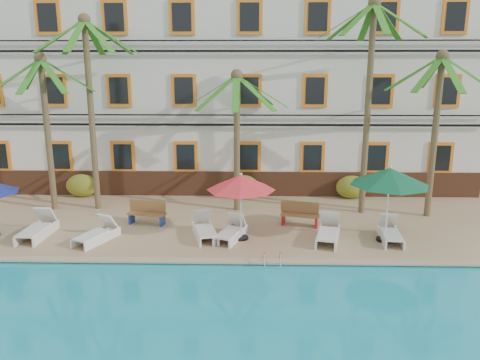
{
  "coord_description": "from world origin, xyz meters",
  "views": [
    {
      "loc": [
        1.59,
        -14.8,
        6.37
      ],
      "look_at": [
        1.17,
        3.0,
        2.0
      ],
      "focal_mm": 35.0,
      "sensor_mm": 36.0,
      "label": 1
    }
  ],
  "objects_px": {
    "pool_ladder": "(272,264)",
    "palm_b": "(89,88)",
    "palm_a": "(45,109)",
    "lounger_f": "(390,233)",
    "bench_right": "(300,214)",
    "lounger_d": "(231,231)",
    "palm_d": "(370,80)",
    "umbrella_green": "(390,177)",
    "palm_e": "(437,110)",
    "lounger_c": "(205,229)",
    "palm_c": "(237,119)",
    "lounger_b": "(97,233)",
    "lounger_a": "(38,228)",
    "umbrella_red": "(241,183)",
    "bench_left": "(147,212)",
    "lounger_e": "(328,232)"
  },
  "relations": [
    {
      "from": "umbrella_red",
      "to": "bench_left",
      "type": "xyz_separation_m",
      "value": [
        -3.74,
        1.59,
        -1.63
      ]
    },
    {
      "from": "palm_b",
      "to": "palm_e",
      "type": "bearing_deg",
      "value": -2.9
    },
    {
      "from": "palm_a",
      "to": "umbrella_green",
      "type": "height_order",
      "value": "palm_a"
    },
    {
      "from": "umbrella_green",
      "to": "lounger_d",
      "type": "xyz_separation_m",
      "value": [
        -5.52,
        0.07,
        -2.08
      ]
    },
    {
      "from": "bench_left",
      "to": "palm_d",
      "type": "bearing_deg",
      "value": 10.85
    },
    {
      "from": "palm_a",
      "to": "umbrella_red",
      "type": "relative_size",
      "value": 2.7
    },
    {
      "from": "lounger_e",
      "to": "lounger_c",
      "type": "bearing_deg",
      "value": 176.76
    },
    {
      "from": "palm_d",
      "to": "pool_ladder",
      "type": "xyz_separation_m",
      "value": [
        -4.05,
        -5.46,
        -5.55
      ]
    },
    {
      "from": "palm_a",
      "to": "lounger_b",
      "type": "distance_m",
      "value": 6.38
    },
    {
      "from": "palm_c",
      "to": "bench_right",
      "type": "relative_size",
      "value": 3.81
    },
    {
      "from": "lounger_a",
      "to": "bench_left",
      "type": "relative_size",
      "value": 1.34
    },
    {
      "from": "lounger_d",
      "to": "umbrella_red",
      "type": "bearing_deg",
      "value": 0.62
    },
    {
      "from": "palm_b",
      "to": "lounger_b",
      "type": "xyz_separation_m",
      "value": [
        1.23,
        -3.93,
        -4.94
      ]
    },
    {
      "from": "palm_a",
      "to": "palm_c",
      "type": "bearing_deg",
      "value": 0.21
    },
    {
      "from": "palm_a",
      "to": "lounger_a",
      "type": "relative_size",
      "value": 3.18
    },
    {
      "from": "palm_b",
      "to": "bench_left",
      "type": "height_order",
      "value": "palm_b"
    },
    {
      "from": "lounger_f",
      "to": "palm_b",
      "type": "bearing_deg",
      "value": 162.82
    },
    {
      "from": "palm_d",
      "to": "lounger_f",
      "type": "relative_size",
      "value": 4.55
    },
    {
      "from": "lounger_a",
      "to": "lounger_d",
      "type": "distance_m",
      "value": 7.11
    },
    {
      "from": "lounger_d",
      "to": "pool_ladder",
      "type": "relative_size",
      "value": 2.61
    },
    {
      "from": "palm_e",
      "to": "lounger_c",
      "type": "xyz_separation_m",
      "value": [
        -9.07,
        -2.72,
        -4.09
      ]
    },
    {
      "from": "palm_a",
      "to": "lounger_a",
      "type": "bearing_deg",
      "value": -76.9
    },
    {
      "from": "lounger_d",
      "to": "bench_right",
      "type": "height_order",
      "value": "bench_right"
    },
    {
      "from": "lounger_b",
      "to": "lounger_e",
      "type": "xyz_separation_m",
      "value": [
        8.27,
        0.24,
        0.02
      ]
    },
    {
      "from": "lounger_f",
      "to": "palm_d",
      "type": "bearing_deg",
      "value": 94.66
    },
    {
      "from": "palm_a",
      "to": "lounger_f",
      "type": "relative_size",
      "value": 3.47
    },
    {
      "from": "lounger_d",
      "to": "pool_ladder",
      "type": "height_order",
      "value": "lounger_d"
    },
    {
      "from": "palm_b",
      "to": "lounger_e",
      "type": "relative_size",
      "value": 3.85
    },
    {
      "from": "umbrella_green",
      "to": "umbrella_red",
      "type": "bearing_deg",
      "value": 179.17
    },
    {
      "from": "lounger_a",
      "to": "lounger_d",
      "type": "height_order",
      "value": "lounger_a"
    },
    {
      "from": "umbrella_green",
      "to": "lounger_d",
      "type": "distance_m",
      "value": 5.9
    },
    {
      "from": "palm_c",
      "to": "lounger_e",
      "type": "xyz_separation_m",
      "value": [
        3.38,
        -3.61,
        -3.63
      ]
    },
    {
      "from": "lounger_a",
      "to": "bench_right",
      "type": "xyz_separation_m",
      "value": [
        9.76,
        1.51,
        0.15
      ]
    },
    {
      "from": "lounger_a",
      "to": "pool_ladder",
      "type": "distance_m",
      "value": 8.8
    },
    {
      "from": "palm_a",
      "to": "lounger_e",
      "type": "relative_size",
      "value": 3.13
    },
    {
      "from": "palm_d",
      "to": "lounger_e",
      "type": "relative_size",
      "value": 4.11
    },
    {
      "from": "palm_d",
      "to": "palm_b",
      "type": "bearing_deg",
      "value": 178.46
    },
    {
      "from": "palm_a",
      "to": "lounger_d",
      "type": "relative_size",
      "value": 3.43
    },
    {
      "from": "palm_d",
      "to": "lounger_c",
      "type": "distance_m",
      "value": 8.87
    },
    {
      "from": "palm_b",
      "to": "lounger_f",
      "type": "height_order",
      "value": "palm_b"
    },
    {
      "from": "palm_d",
      "to": "umbrella_green",
      "type": "xyz_separation_m",
      "value": [
        0.08,
        -3.36,
        -3.19
      ]
    },
    {
      "from": "pool_ladder",
      "to": "palm_b",
      "type": "bearing_deg",
      "value": 142.13
    },
    {
      "from": "lounger_a",
      "to": "lounger_f",
      "type": "relative_size",
      "value": 1.09
    },
    {
      "from": "palm_d",
      "to": "lounger_c",
      "type": "xyz_separation_m",
      "value": [
        -6.43,
        -3.13,
        -5.25
      ]
    },
    {
      "from": "umbrella_red",
      "to": "lounger_f",
      "type": "relative_size",
      "value": 1.28
    },
    {
      "from": "palm_b",
      "to": "palm_e",
      "type": "xyz_separation_m",
      "value": [
        14.11,
        -0.71,
        -0.84
      ]
    },
    {
      "from": "bench_right",
      "to": "lounger_d",
      "type": "bearing_deg",
      "value": -149.31
    },
    {
      "from": "bench_left",
      "to": "lounger_b",
      "type": "bearing_deg",
      "value": -125.91
    },
    {
      "from": "lounger_a",
      "to": "umbrella_red",
      "type": "bearing_deg",
      "value": -0.48
    },
    {
      "from": "palm_b",
      "to": "lounger_b",
      "type": "bearing_deg",
      "value": -72.59
    }
  ]
}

